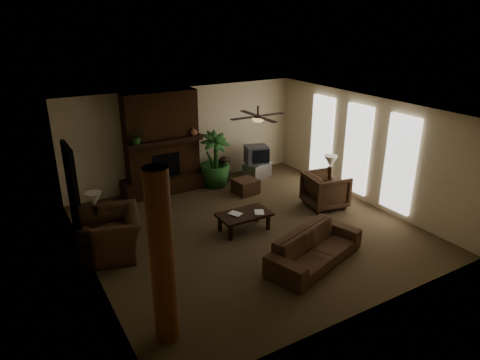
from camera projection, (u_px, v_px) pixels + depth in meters
room_shell at (249, 173)px, 9.51m from camera, size 7.00×7.00×7.00m
fireplace at (163, 151)px, 11.81m from camera, size 2.40×0.70×2.80m
windows at (357, 149)px, 11.32m from camera, size 0.08×3.65×2.35m
log_column at (162, 259)px, 6.19m from camera, size 0.36×0.36×2.80m
doorway at (73, 191)px, 9.46m from camera, size 0.10×1.00×2.10m
ceiling_fan at (258, 118)px, 9.53m from camera, size 1.35×1.35×0.37m
sofa at (315, 243)px, 8.55m from camera, size 2.35×1.31×0.88m
armchair_left at (110, 227)px, 8.82m from camera, size 1.18×1.54×1.20m
armchair_right at (326, 188)px, 11.06m from camera, size 1.05×1.10×0.99m
coffee_table at (244, 216)px, 9.85m from camera, size 1.20×0.70×0.43m
ottoman at (245, 186)px, 11.98m from camera, size 0.65×0.65×0.40m
tv_stand at (257, 170)px, 13.05m from camera, size 0.97×0.77×0.50m
tv at (256, 154)px, 12.86m from camera, size 0.75×0.67×0.52m
floor_vase at (225, 167)px, 12.75m from camera, size 0.34×0.34×0.77m
floor_plant at (215, 171)px, 12.40m from camera, size 1.10×1.70×0.89m
side_table_left at (98, 232)px, 9.31m from camera, size 0.65×0.65×0.55m
lamp_left at (94, 201)px, 9.06m from camera, size 0.43×0.43×0.65m
side_table_right at (328, 188)px, 11.63m from camera, size 0.57×0.57×0.55m
lamp_right at (331, 163)px, 11.38m from camera, size 0.44×0.44×0.65m
mantel_plant at (136, 138)px, 11.01m from camera, size 0.49×0.52×0.33m
mantel_vase at (193, 131)px, 11.79m from camera, size 0.25×0.26×0.22m
book_a at (232, 210)px, 9.65m from camera, size 0.21×0.12×0.29m
book_b at (255, 207)px, 9.80m from camera, size 0.20×0.12×0.29m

